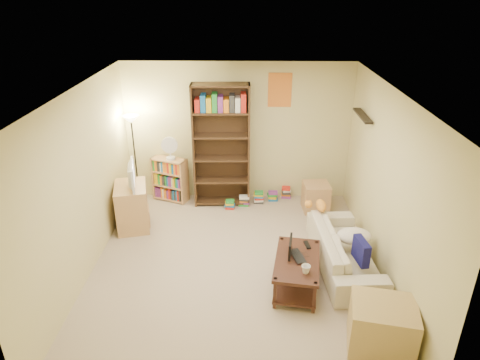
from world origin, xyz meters
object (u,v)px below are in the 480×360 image
(laptop, at_px, (301,256))
(short_bookshelf, at_px, (170,179))
(mug, at_px, (306,269))
(tall_bookshelf, at_px, (221,144))
(tv_stand, at_px, (132,206))
(floor_lamp, at_px, (133,134))
(sofa, at_px, (344,250))
(side_table, at_px, (316,197))
(coffee_table, at_px, (297,269))
(television, at_px, (128,175))
(desk_fan, at_px, (170,147))
(end_cabinet, at_px, (382,326))
(tabby_cat, at_px, (319,205))

(laptop, xyz_separation_m, short_bookshelf, (-2.12, 2.45, -0.05))
(mug, bearing_deg, short_bookshelf, 127.49)
(laptop, xyz_separation_m, tall_bookshelf, (-1.16, 2.33, 0.69))
(tv_stand, height_order, floor_lamp, floor_lamp)
(sofa, xyz_separation_m, side_table, (-0.16, 1.66, -0.02))
(coffee_table, relative_size, side_table, 2.17)
(television, relative_size, short_bookshelf, 0.82)
(tall_bookshelf, distance_m, desk_fan, 0.92)
(sofa, relative_size, tall_bookshelf, 0.86)
(sofa, bearing_deg, laptop, 119.61)
(side_table, bearing_deg, sofa, -84.40)
(television, xyz_separation_m, end_cabinet, (3.35, -2.53, -0.65))
(short_bookshelf, xyz_separation_m, desk_fan, (0.05, -0.04, 0.64))
(tabby_cat, distance_m, end_cabinet, 2.24)
(tv_stand, distance_m, side_table, 3.15)
(sofa, distance_m, desk_fan, 3.47)
(tabby_cat, bearing_deg, sofa, -67.68)
(tv_stand, distance_m, desk_fan, 1.26)
(mug, distance_m, television, 3.20)
(tabby_cat, distance_m, laptop, 1.20)
(television, xyz_separation_m, side_table, (3.09, 0.63, -0.68))
(sofa, distance_m, short_bookshelf, 3.44)
(sofa, bearing_deg, short_bookshelf, 50.54)
(mug, relative_size, short_bookshelf, 0.18)
(tv_stand, bearing_deg, tall_bookshelf, 17.61)
(tall_bookshelf, relative_size, floor_lamp, 1.32)
(short_bookshelf, relative_size, desk_fan, 1.92)
(coffee_table, bearing_deg, end_cabinet, -41.66)
(short_bookshelf, bearing_deg, side_table, 14.40)
(desk_fan, height_order, end_cabinet, desk_fan)
(side_table, bearing_deg, short_bookshelf, 172.55)
(coffee_table, relative_size, tall_bookshelf, 0.50)
(tall_bookshelf, relative_size, short_bookshelf, 2.67)
(sofa, bearing_deg, mug, 136.50)
(mug, xyz_separation_m, television, (-2.60, 1.81, 0.43))
(sofa, distance_m, television, 3.47)
(desk_fan, bearing_deg, tabby_cat, -27.44)
(laptop, distance_m, tall_bookshelf, 2.70)
(coffee_table, xyz_separation_m, side_table, (0.56, 2.16, -0.04))
(mug, bearing_deg, tall_bookshelf, 113.79)
(side_table, bearing_deg, coffee_table, -104.48)
(tall_bookshelf, xyz_separation_m, desk_fan, (-0.91, 0.07, -0.10))
(floor_lamp, xyz_separation_m, side_table, (3.19, -0.20, -1.07))
(sofa, distance_m, mug, 1.04)
(tabby_cat, xyz_separation_m, floor_lamp, (-3.07, 1.18, 0.71))
(sofa, height_order, laptop, sofa)
(end_cabinet, bearing_deg, tv_stand, 142.93)
(coffee_table, xyz_separation_m, desk_fan, (-2.02, 2.46, 0.76))
(short_bookshelf, bearing_deg, sofa, -13.90)
(laptop, distance_m, tv_stand, 2.97)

